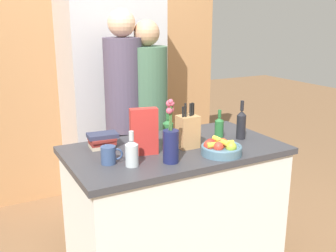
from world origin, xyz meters
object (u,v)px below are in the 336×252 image
person_in_blue (148,115)px  bottle_water (132,152)px  cereal_box (144,132)px  bottle_oil (241,124)px  fruit_bowl (221,148)px  person_at_sink (124,110)px  bottle_wine (168,131)px  coffee_mug (109,155)px  bottle_vinegar (219,127)px  refrigerator (112,97)px  knife_block (188,131)px  flower_vase (171,141)px  book_stack (102,140)px

person_in_blue → bottle_water: bearing=-108.3°
cereal_box → bottle_oil: (0.73, -0.02, -0.04)m
fruit_bowl → person_at_sink: 0.95m
fruit_bowl → bottle_wine: size_ratio=1.13×
person_in_blue → coffee_mug: bearing=-117.0°
bottle_vinegar → bottle_wine: size_ratio=0.92×
refrigerator → person_in_blue: (0.08, -0.61, -0.04)m
bottle_oil → fruit_bowl: bearing=-147.0°
knife_block → person_in_blue: (0.02, 0.66, -0.04)m
bottle_vinegar → person_in_blue: 0.65m
refrigerator → bottle_vinegar: 1.25m
knife_block → flower_vase: size_ratio=0.78×
knife_block → cereal_box: size_ratio=1.02×
cereal_box → bottle_wine: bearing=28.3°
bottle_water → bottle_vinegar: bearing=15.2°
coffee_mug → person_at_sink: person_at_sink is taller
book_stack → bottle_water: 0.40m
flower_vase → bottle_wine: (0.15, 0.33, -0.04)m
refrigerator → person_in_blue: bearing=-82.9°
bottle_wine → person_in_blue: size_ratio=0.13×
coffee_mug → bottle_vinegar: (0.85, 0.11, 0.03)m
fruit_bowl → person_at_sink: bearing=106.8°
book_stack → knife_block: bearing=-27.8°
knife_block → book_stack: bearing=152.2°
coffee_mug → bottle_oil: bottle_oil is taller
bottle_water → refrigerator: bearing=74.2°
coffee_mug → bottle_vinegar: bottle_vinegar is taller
bottle_vinegar → fruit_bowl: bearing=-123.2°
bottle_vinegar → person_at_sink: (-0.46, 0.63, 0.05)m
refrigerator → bottle_wine: bearing=-91.0°
fruit_bowl → refrigerator: bearing=96.3°
book_stack → person_at_sink: person_at_sink is taller
refrigerator → coffee_mug: 1.40m
person_at_sink → cereal_box: bearing=-99.4°
flower_vase → bottle_wine: 0.36m
refrigerator → bottle_oil: (0.48, -1.28, -0.00)m
cereal_box → book_stack: size_ratio=1.43×
bottle_water → person_at_sink: person_at_sink is taller
coffee_mug → cereal_box: bearing=12.0°
book_stack → cereal_box: bearing=-53.0°
knife_block → bottle_oil: 0.42m
flower_vase → bottle_oil: (0.65, 0.18, -0.02)m
coffee_mug → bottle_wine: bearing=20.3°
book_stack → fruit_bowl: bearing=-38.4°
knife_block → flower_vase: 0.30m
cereal_box → bottle_wine: 0.27m
fruit_bowl → flower_vase: 0.35m
bottle_wine → bottle_water: 0.47m
refrigerator → knife_block: size_ratio=6.75×
bottle_oil → bottle_vinegar: bearing=150.3°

